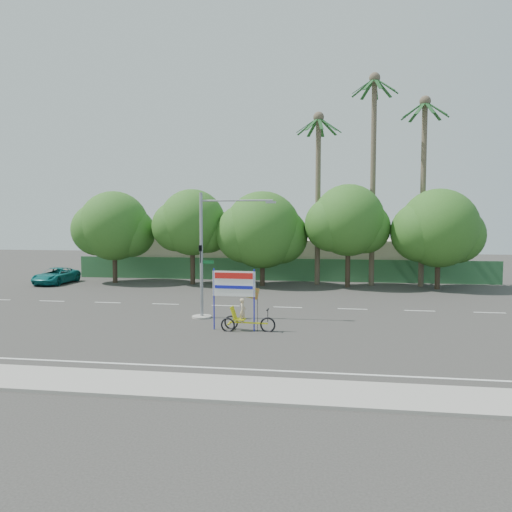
# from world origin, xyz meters

# --- Properties ---
(ground) EXTENTS (120.00, 120.00, 0.00)m
(ground) POSITION_xyz_m (0.00, 0.00, 0.00)
(ground) COLOR #33302D
(ground) RESTS_ON ground
(sidewalk_near) EXTENTS (50.00, 2.40, 0.12)m
(sidewalk_near) POSITION_xyz_m (0.00, -7.50, 0.06)
(sidewalk_near) COLOR gray
(sidewalk_near) RESTS_ON ground
(fence) EXTENTS (38.00, 0.08, 2.00)m
(fence) POSITION_xyz_m (0.00, 21.50, 1.00)
(fence) COLOR #336B3D
(fence) RESTS_ON ground
(building_left) EXTENTS (12.00, 8.00, 4.00)m
(building_left) POSITION_xyz_m (-10.00, 26.00, 2.00)
(building_left) COLOR beige
(building_left) RESTS_ON ground
(building_right) EXTENTS (14.00, 8.00, 3.60)m
(building_right) POSITION_xyz_m (8.00, 26.00, 1.80)
(building_right) COLOR beige
(building_right) RESTS_ON ground
(tree_far_left) EXTENTS (7.14, 6.00, 7.96)m
(tree_far_left) POSITION_xyz_m (-14.05, 18.00, 4.76)
(tree_far_left) COLOR #473828
(tree_far_left) RESTS_ON ground
(tree_left) EXTENTS (6.66, 5.60, 8.07)m
(tree_left) POSITION_xyz_m (-7.05, 18.00, 5.06)
(tree_left) COLOR #473828
(tree_left) RESTS_ON ground
(tree_center) EXTENTS (7.62, 6.40, 7.85)m
(tree_center) POSITION_xyz_m (-1.05, 18.00, 4.47)
(tree_center) COLOR #473828
(tree_center) RESTS_ON ground
(tree_right) EXTENTS (6.90, 5.80, 8.36)m
(tree_right) POSITION_xyz_m (5.95, 18.00, 5.24)
(tree_right) COLOR #473828
(tree_right) RESTS_ON ground
(tree_far_right) EXTENTS (7.38, 6.20, 7.94)m
(tree_far_right) POSITION_xyz_m (12.95, 18.00, 4.64)
(tree_far_right) COLOR #473828
(tree_far_right) RESTS_ON ground
(palm_tall) EXTENTS (3.73, 3.79, 17.45)m
(palm_tall) POSITION_xyz_m (8.00, 19.50, 10.46)
(palm_tall) COLOR #70604C
(palm_tall) RESTS_ON ground
(palm_mid) EXTENTS (3.73, 3.79, 15.45)m
(palm_mid) POSITION_xyz_m (12.00, 19.50, 9.40)
(palm_mid) COLOR #70604C
(palm_mid) RESTS_ON ground
(palm_short) EXTENTS (3.73, 3.79, 14.45)m
(palm_short) POSITION_xyz_m (3.50, 19.50, 8.86)
(palm_short) COLOR #70604C
(palm_short) RESTS_ON ground
(traffic_signal) EXTENTS (4.72, 1.10, 7.00)m
(traffic_signal) POSITION_xyz_m (-2.20, 3.98, 2.92)
(traffic_signal) COLOR gray
(traffic_signal) RESTS_ON ground
(trike_billboard) EXTENTS (3.18, 0.76, 3.13)m
(trike_billboard) POSITION_xyz_m (0.21, 1.11, 1.26)
(trike_billboard) COLOR black
(trike_billboard) RESTS_ON ground
(pickup_truck) EXTENTS (2.31, 4.93, 1.36)m
(pickup_truck) POSITION_xyz_m (-18.72, 16.55, 0.68)
(pickup_truck) COLOR #0F6F6F
(pickup_truck) RESTS_ON ground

